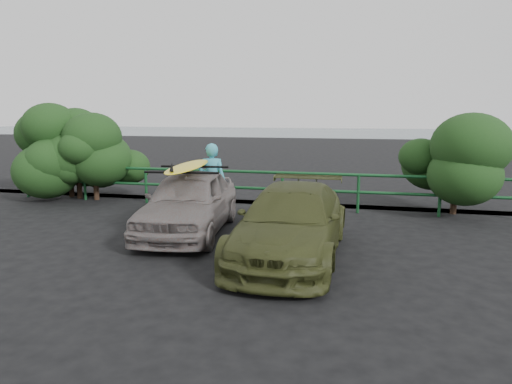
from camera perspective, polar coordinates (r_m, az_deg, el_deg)
ground at (r=8.03m, az=-10.16°, el=-9.09°), size 80.00×80.00×0.00m
ocean at (r=67.08m, az=10.59°, el=7.54°), size 200.00×200.00×0.00m
guardrail at (r=12.51m, az=-1.21°, el=0.38°), size 14.00×0.08×1.04m
shrub_left at (r=14.70m, az=-19.31°, el=4.31°), size 3.20×2.40×2.60m
shrub_right at (r=12.68m, az=21.88°, el=2.91°), size 3.20×2.40×2.41m
sedan at (r=9.99m, az=-8.36°, el=-1.22°), size 2.02×4.15×1.36m
olive_vehicle at (r=8.29m, az=4.46°, el=-3.78°), size 1.87×4.41×1.27m
man at (r=11.34m, az=-5.52°, el=1.43°), size 0.74×0.54×1.85m
roof_rack at (r=9.88m, az=-8.46°, el=2.81°), size 1.65×1.24×0.05m
surfboard at (r=9.87m, az=-8.47°, el=3.20°), size 0.86×2.82×0.08m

